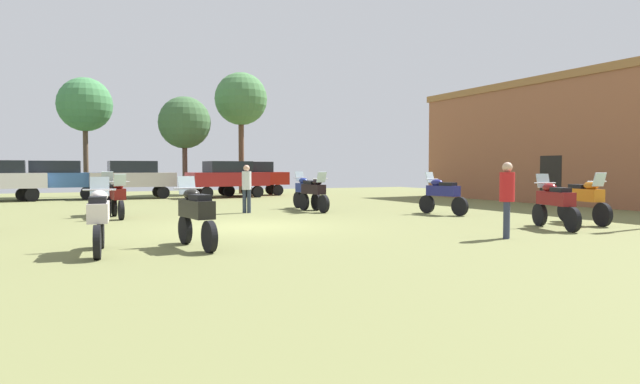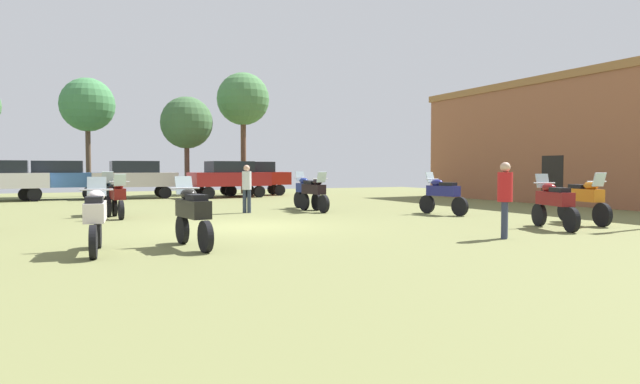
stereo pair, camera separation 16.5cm
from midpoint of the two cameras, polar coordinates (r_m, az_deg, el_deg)
ground_plane at (r=15.66m, az=-6.74°, el=-3.56°), size 44.00×52.00×0.02m
brick_building at (r=29.81m, az=25.27°, el=4.69°), size 6.12×16.28×5.84m
motorcycle_2 at (r=11.48m, az=-21.54°, el=-2.29°), size 0.62×2.08×1.45m
motorcycle_3 at (r=17.87m, az=25.58°, el=-0.64°), size 0.71×2.16×1.50m
motorcycle_4 at (r=16.16m, az=23.02°, el=-0.94°), size 0.85×2.15×1.47m
motorcycle_6 at (r=20.87m, az=-0.40°, el=-0.01°), size 0.62×2.12×1.49m
motorcycle_7 at (r=20.52m, az=-20.76°, el=-0.18°), size 0.62×2.21×1.51m
motorcycle_8 at (r=20.00m, az=12.61°, el=-0.18°), size 0.72×2.11×1.49m
motorcycle_9 at (r=19.31m, az=-19.71°, el=-0.41°), size 0.62×2.09×1.45m
motorcycle_12 at (r=22.18m, az=-1.13°, el=0.15°), size 0.62×2.21×1.49m
motorcycle_13 at (r=11.66m, az=-12.46°, el=-2.10°), size 0.62×2.09×1.46m
car_1 at (r=31.90m, az=-24.99°, el=1.40°), size 4.39×2.03×2.00m
car_2 at (r=31.30m, az=-29.64°, el=1.30°), size 4.33×1.88×2.00m
car_3 at (r=31.23m, az=-9.06°, el=1.59°), size 4.46×2.21×2.00m
car_5 at (r=31.31m, az=-18.25°, el=1.50°), size 4.32×1.86×2.00m
car_6 at (r=33.48m, az=-6.76°, el=1.66°), size 4.40×2.05×2.00m
person_1 at (r=13.53m, az=18.67°, el=-0.19°), size 0.48×0.48×1.76m
person_2 at (r=20.40m, az=-7.25°, el=0.72°), size 0.47×0.47×1.74m
tree_1 at (r=36.28m, az=-7.71°, el=9.30°), size 3.32×3.32×7.68m
tree_3 at (r=34.83m, az=-22.50°, el=8.17°), size 3.05×3.05×6.77m
tree_5 at (r=34.12m, az=-13.31°, el=6.86°), size 3.06×3.06×5.84m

